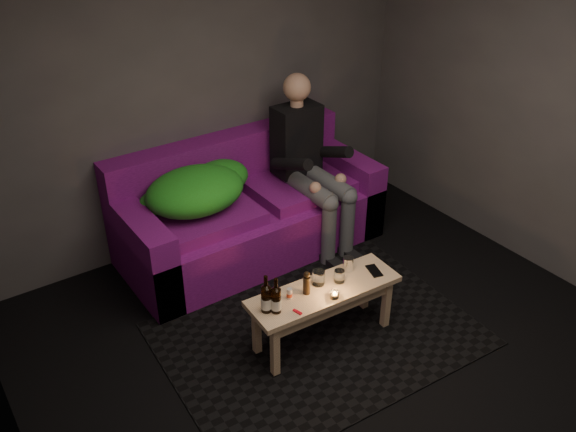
{
  "coord_description": "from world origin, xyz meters",
  "views": [
    {
      "loc": [
        -2.09,
        -2.04,
        2.94
      ],
      "look_at": [
        0.22,
        1.29,
        0.54
      ],
      "focal_mm": 38.0,
      "sensor_mm": 36.0,
      "label": 1
    }
  ],
  "objects_px": {
    "person": "(309,161)",
    "beer_bottle_b": "(276,300)",
    "sofa": "(247,212)",
    "coffee_table": "(324,298)",
    "beer_bottle_a": "(266,298)",
    "steel_cup": "(348,264)"
  },
  "relations": [
    {
      "from": "sofa",
      "to": "coffee_table",
      "type": "relative_size",
      "value": 1.99
    },
    {
      "from": "sofa",
      "to": "coffee_table",
      "type": "height_order",
      "value": "sofa"
    },
    {
      "from": "coffee_table",
      "to": "beer_bottle_a",
      "type": "relative_size",
      "value": 4.01
    },
    {
      "from": "sofa",
      "to": "beer_bottle_a",
      "type": "xyz_separation_m",
      "value": [
        -0.64,
        -1.29,
        0.2
      ]
    },
    {
      "from": "sofa",
      "to": "coffee_table",
      "type": "distance_m",
      "value": 1.33
    },
    {
      "from": "sofa",
      "to": "beer_bottle_a",
      "type": "height_order",
      "value": "sofa"
    },
    {
      "from": "person",
      "to": "beer_bottle_b",
      "type": "xyz_separation_m",
      "value": [
        -1.11,
        -1.15,
        -0.22
      ]
    },
    {
      "from": "beer_bottle_a",
      "to": "steel_cup",
      "type": "relative_size",
      "value": 2.61
    },
    {
      "from": "coffee_table",
      "to": "steel_cup",
      "type": "height_order",
      "value": "steel_cup"
    },
    {
      "from": "coffee_table",
      "to": "beer_bottle_b",
      "type": "distance_m",
      "value": 0.43
    },
    {
      "from": "sofa",
      "to": "steel_cup",
      "type": "distance_m",
      "value": 1.25
    },
    {
      "from": "person",
      "to": "beer_bottle_a",
      "type": "bearing_deg",
      "value": -136.02
    },
    {
      "from": "coffee_table",
      "to": "beer_bottle_b",
      "type": "relative_size",
      "value": 4.21
    },
    {
      "from": "beer_bottle_a",
      "to": "steel_cup",
      "type": "distance_m",
      "value": 0.72
    },
    {
      "from": "steel_cup",
      "to": "beer_bottle_b",
      "type": "bearing_deg",
      "value": -172.34
    },
    {
      "from": "beer_bottle_b",
      "to": "steel_cup",
      "type": "xyz_separation_m",
      "value": [
        0.67,
        0.09,
        -0.04
      ]
    },
    {
      "from": "person",
      "to": "beer_bottle_b",
      "type": "height_order",
      "value": "person"
    },
    {
      "from": "beer_bottle_a",
      "to": "steel_cup",
      "type": "height_order",
      "value": "beer_bottle_a"
    },
    {
      "from": "sofa",
      "to": "beer_bottle_b",
      "type": "height_order",
      "value": "sofa"
    },
    {
      "from": "beer_bottle_a",
      "to": "steel_cup",
      "type": "bearing_deg",
      "value": 3.8
    },
    {
      "from": "sofa",
      "to": "beer_bottle_b",
      "type": "relative_size",
      "value": 8.39
    },
    {
      "from": "steel_cup",
      "to": "person",
      "type": "bearing_deg",
      "value": 67.57
    }
  ]
}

